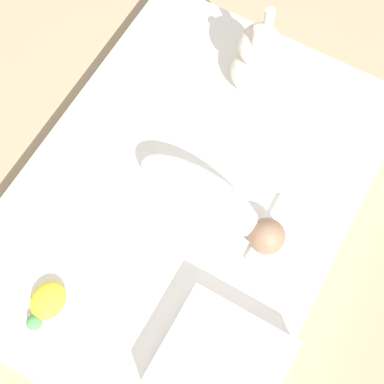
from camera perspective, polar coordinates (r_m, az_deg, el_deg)
ground_plane at (r=1.89m, az=-0.66°, el=-1.66°), size 12.00×12.00×0.00m
bed_mattress at (r=1.82m, az=-0.68°, el=-0.92°), size 1.46×1.04×0.14m
burp_cloth at (r=1.72m, az=9.75°, el=-4.83°), size 0.25×0.15×0.02m
swaddled_baby at (r=1.67m, az=1.62°, el=-0.69°), size 0.19×0.53×0.16m
pillow at (r=1.59m, az=3.09°, el=-17.90°), size 0.32×0.34×0.11m
bunny_plush at (r=1.85m, az=7.06°, el=13.67°), size 0.18×0.18×0.34m
turtle_plush at (r=1.69m, az=-15.27°, el=-11.38°), size 0.16×0.10×0.06m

